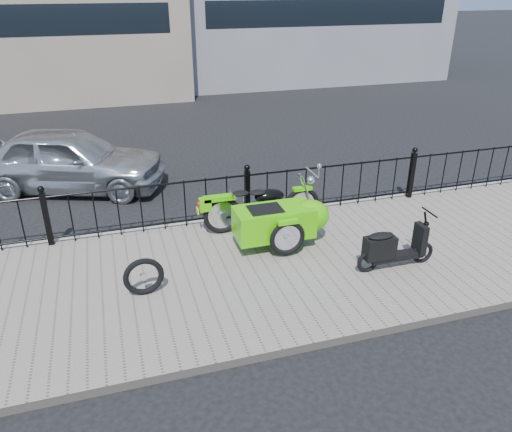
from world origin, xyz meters
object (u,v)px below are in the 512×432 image
object	(u,v)px
motorcycle_sidecar	(281,217)
sedan_car	(69,160)
scooter	(392,248)
spare_tire	(144,277)

from	to	relation	value
motorcycle_sidecar	sedan_car	distance (m)	5.21
motorcycle_sidecar	scooter	xyz separation A→B (m)	(1.35, -1.33, -0.12)
motorcycle_sidecar	scooter	distance (m)	1.89
spare_tire	sedan_car	distance (m)	4.93
scooter	motorcycle_sidecar	bearing A→B (deg)	135.42
motorcycle_sidecar	scooter	world-z (taller)	motorcycle_sidecar
scooter	spare_tire	distance (m)	3.77
motorcycle_sidecar	spare_tire	xyz separation A→B (m)	(-2.40, -0.93, -0.18)
scooter	spare_tire	xyz separation A→B (m)	(-3.74, 0.39, -0.06)
motorcycle_sidecar	spare_tire	bearing A→B (deg)	-158.75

